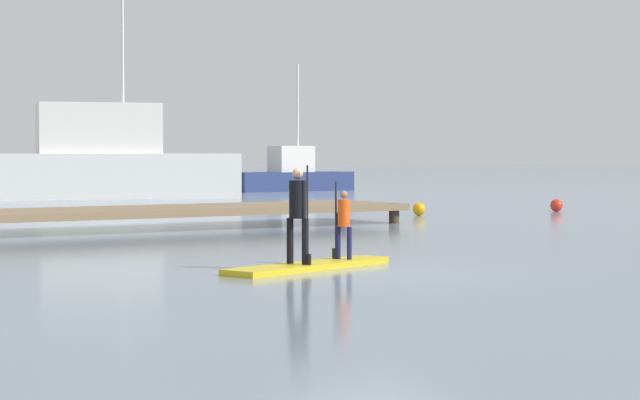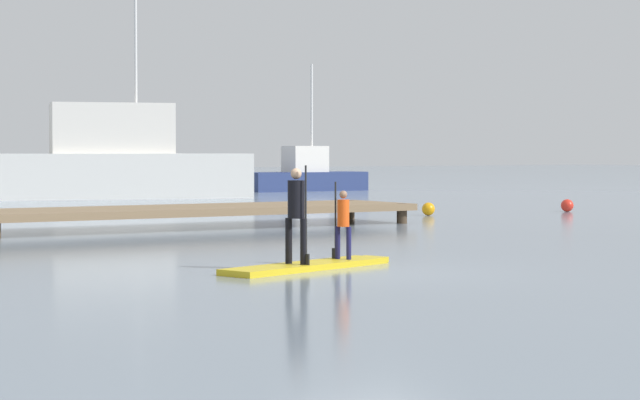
% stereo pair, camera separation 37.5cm
% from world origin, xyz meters
% --- Properties ---
extents(ground_plane, '(240.00, 240.00, 0.00)m').
position_xyz_m(ground_plane, '(0.00, 0.00, 0.00)').
color(ground_plane, gray).
extents(paddleboard_near, '(3.65, 1.75, 0.10)m').
position_xyz_m(paddleboard_near, '(-0.43, 1.15, 0.05)').
color(paddleboard_near, gold).
rests_on(paddleboard_near, ground).
extents(paddler_adult, '(0.35, 0.48, 1.62)m').
position_xyz_m(paddler_adult, '(-0.74, 1.04, 1.00)').
color(paddler_adult, black).
rests_on(paddler_adult, paddleboard_near).
extents(paddler_child_solo, '(0.26, 0.39, 1.32)m').
position_xyz_m(paddler_child_solo, '(0.41, 1.42, 0.76)').
color(paddler_child_solo, '#19194C').
rests_on(paddler_child_solo, paddleboard_near).
extents(fishing_boat_white_large, '(11.52, 5.81, 9.76)m').
position_xyz_m(fishing_boat_white_large, '(8.58, 31.59, 1.45)').
color(fishing_boat_white_large, silver).
rests_on(fishing_boat_white_large, ground).
extents(trawler_grey_distant, '(6.33, 2.04, 6.27)m').
position_xyz_m(trawler_grey_distant, '(20.41, 36.00, 0.73)').
color(trawler_grey_distant, navy).
rests_on(trawler_grey_distant, ground).
extents(floating_dock, '(11.74, 3.18, 0.53)m').
position_xyz_m(floating_dock, '(2.84, 12.20, 0.44)').
color(floating_dock, '#846B4C').
rests_on(floating_dock, ground).
extents(mooring_buoy_near, '(0.40, 0.40, 0.40)m').
position_xyz_m(mooring_buoy_near, '(11.46, 13.79, 0.20)').
color(mooring_buoy_near, orange).
rests_on(mooring_buoy_near, ground).
extents(mooring_buoy_mid, '(0.41, 0.41, 0.41)m').
position_xyz_m(mooring_buoy_mid, '(16.67, 13.31, 0.20)').
color(mooring_buoy_mid, red).
rests_on(mooring_buoy_mid, ground).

